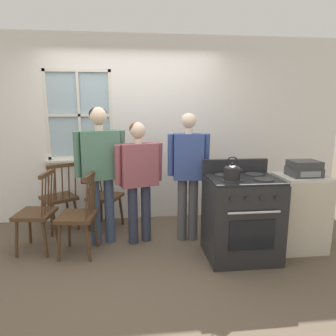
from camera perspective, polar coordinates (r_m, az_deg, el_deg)
The scene contains 15 objects.
ground_plane at distance 3.50m, azimuth -6.22°, elevation -17.24°, with size 16.00×16.00×0.00m, color brown.
wall_back at distance 4.49m, azimuth -6.13°, elevation 6.97°, with size 6.40×0.16×2.70m.
chair_by_window at distance 4.30m, azimuth -12.14°, elevation -5.41°, with size 0.53×0.54×0.96m.
chair_near_wall at distance 3.87m, azimuth -23.65°, elevation -8.03°, with size 0.44×0.46×0.96m.
chair_center_cluster at distance 3.61m, azimuth -16.61°, elevation -8.90°, with size 0.45×0.46×0.96m.
chair_near_stove at distance 4.40m, azimuth -19.97°, elevation -5.49°, with size 0.57×0.57×0.96m.
person_elderly_left at distance 3.68m, azimuth -12.77°, elevation 1.07°, with size 0.61×0.33×1.69m.
person_teen_center at distance 3.67m, azimuth -5.60°, elevation -0.68°, with size 0.60×0.34×1.51m.
person_adult_right at distance 3.72m, azimuth 3.87°, elevation 0.25°, with size 0.52×0.24×1.62m.
stove at distance 3.51m, azimuth 13.78°, elevation -9.02°, with size 0.78×0.68×1.08m.
kettle at distance 3.18m, azimuth 12.10°, elevation -0.69°, with size 0.21×0.17×0.25m.
potted_plant at distance 4.51m, azimuth -15.76°, elevation 2.32°, with size 0.14×0.14×0.21m.
handbag at distance 4.33m, azimuth -15.08°, elevation -0.89°, with size 0.24×0.24×0.31m.
side_counter at distance 3.95m, azimuth 23.69°, elevation -7.71°, with size 0.55×0.50×0.90m.
stereo at distance 3.80m, azimuth 24.49°, elevation -0.10°, with size 0.34×0.29×0.18m.
Camera 1 is at (0.03, -3.08, 1.67)m, focal length 32.00 mm.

